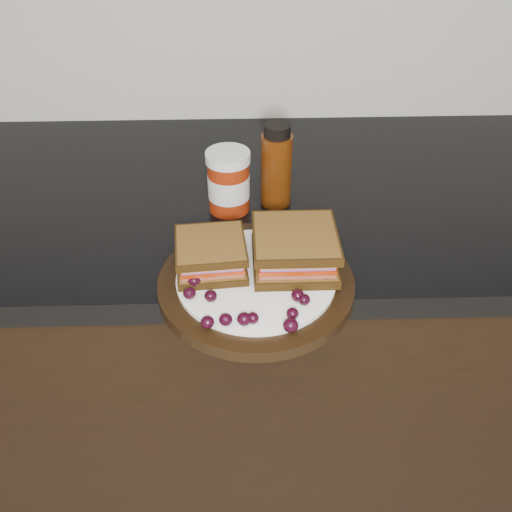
{
  "coord_description": "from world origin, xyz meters",
  "views": [
    {
      "loc": [
        0.21,
        0.81,
        1.44
      ],
      "look_at": [
        0.23,
        1.43,
        0.96
      ],
      "focal_mm": 40.0,
      "sensor_mm": 36.0,
      "label": 1
    }
  ],
  "objects_px": {
    "plate": "(256,284)",
    "sandwich_left": "(211,255)",
    "condiment_jar": "(229,182)",
    "oil_bottle": "(276,165)"
  },
  "relations": [
    {
      "from": "sandwich_left",
      "to": "oil_bottle",
      "type": "xyz_separation_m",
      "value": [
        0.1,
        0.21,
        0.03
      ]
    },
    {
      "from": "plate",
      "to": "oil_bottle",
      "type": "bearing_deg",
      "value": 79.71
    },
    {
      "from": "plate",
      "to": "condiment_jar",
      "type": "height_order",
      "value": "condiment_jar"
    },
    {
      "from": "sandwich_left",
      "to": "condiment_jar",
      "type": "height_order",
      "value": "condiment_jar"
    },
    {
      "from": "condiment_jar",
      "to": "plate",
      "type": "bearing_deg",
      "value": -79.44
    },
    {
      "from": "plate",
      "to": "condiment_jar",
      "type": "xyz_separation_m",
      "value": [
        -0.04,
        0.21,
        0.04
      ]
    },
    {
      "from": "plate",
      "to": "condiment_jar",
      "type": "distance_m",
      "value": 0.22
    },
    {
      "from": "plate",
      "to": "sandwich_left",
      "type": "xyz_separation_m",
      "value": [
        -0.06,
        0.02,
        0.04
      ]
    },
    {
      "from": "oil_bottle",
      "to": "condiment_jar",
      "type": "bearing_deg",
      "value": -167.34
    },
    {
      "from": "plate",
      "to": "oil_bottle",
      "type": "xyz_separation_m",
      "value": [
        0.04,
        0.23,
        0.06
      ]
    }
  ]
}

